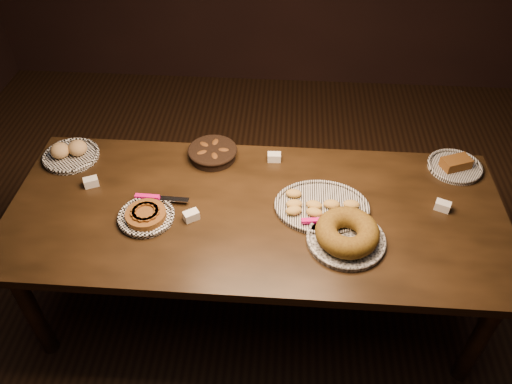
# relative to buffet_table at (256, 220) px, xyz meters

# --- Properties ---
(ground) EXTENTS (5.00, 5.00, 0.00)m
(ground) POSITION_rel_buffet_table_xyz_m (0.00, 0.00, -0.68)
(ground) COLOR black
(ground) RESTS_ON ground
(buffet_table) EXTENTS (2.40, 1.00, 0.75)m
(buffet_table) POSITION_rel_buffet_table_xyz_m (0.00, 0.00, 0.00)
(buffet_table) COLOR black
(buffet_table) RESTS_ON ground
(apple_tart_plate) EXTENTS (0.32, 0.27, 0.05)m
(apple_tart_plate) POSITION_rel_buffet_table_xyz_m (-0.51, -0.09, 0.09)
(apple_tart_plate) COLOR white
(apple_tart_plate) RESTS_ON buffet_table
(madeleine_platter) EXTENTS (0.45, 0.37, 0.05)m
(madeleine_platter) POSITION_rel_buffet_table_xyz_m (0.31, 0.02, 0.09)
(madeleine_platter) COLOR black
(madeleine_platter) RESTS_ON buffet_table
(bundt_cake_plate) EXTENTS (0.38, 0.36, 0.11)m
(bundt_cake_plate) POSITION_rel_buffet_table_xyz_m (0.42, -0.17, 0.12)
(bundt_cake_plate) COLOR black
(bundt_cake_plate) RESTS_ON buffet_table
(croissant_basket) EXTENTS (0.28, 0.28, 0.07)m
(croissant_basket) POSITION_rel_buffet_table_xyz_m (-0.26, 0.38, 0.11)
(croissant_basket) COLOR black
(croissant_basket) RESTS_ON buffet_table
(bread_roll_plate) EXTENTS (0.30, 0.30, 0.09)m
(bread_roll_plate) POSITION_rel_buffet_table_xyz_m (-1.02, 0.33, 0.10)
(bread_roll_plate) COLOR white
(bread_roll_plate) RESTS_ON buffet_table
(loaf_plate) EXTENTS (0.28, 0.28, 0.06)m
(loaf_plate) POSITION_rel_buffet_table_xyz_m (1.02, 0.38, 0.09)
(loaf_plate) COLOR black
(loaf_plate) RESTS_ON buffet_table
(tent_cards) EXTENTS (1.82, 0.52, 0.04)m
(tent_cards) POSITION_rel_buffet_table_xyz_m (0.05, 0.08, 0.10)
(tent_cards) COLOR white
(tent_cards) RESTS_ON buffet_table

